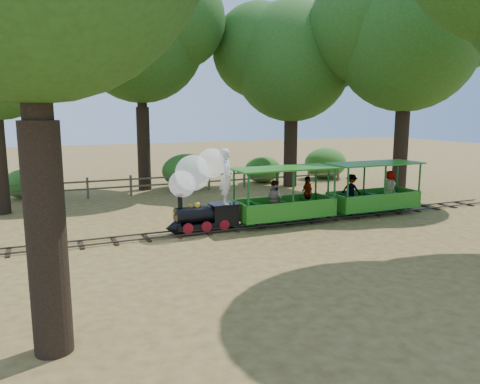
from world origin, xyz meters
name	(u,v)px	position (x,y,z in m)	size (l,w,h in m)	color
ground	(259,226)	(0.00, 0.00, 0.00)	(90.00, 90.00, 0.00)	#9F8444
track	(259,224)	(0.00, 0.00, 0.07)	(22.00, 1.00, 0.10)	#3F3D3A
locomotive	(201,184)	(-2.11, 0.05, 1.64)	(2.49, 1.21, 2.87)	black
carriage_front	(286,201)	(1.05, -0.03, 0.83)	(3.76, 1.53, 1.95)	#277E1B
carriage_rear	(372,193)	(4.95, 0.02, 0.84)	(3.76, 1.53, 1.95)	#277E1B
oak_nc	(139,31)	(-2.03, 9.59, 7.95)	(8.02, 7.05, 10.84)	#2D2116
oak_ne	(291,56)	(5.47, 7.58, 6.89)	(7.76, 6.83, 9.68)	#2D2116
oak_e	(406,32)	(8.97, 3.09, 7.66)	(8.32, 7.32, 10.65)	#2D2116
fence	(190,180)	(0.00, 8.00, 0.58)	(18.10, 0.10, 1.00)	brown
shrub_west	(26,184)	(-7.63, 9.30, 0.69)	(2.00, 1.54, 1.38)	#2D6B1E
shrub_mid_w	(186,171)	(0.18, 9.30, 0.90)	(2.60, 2.00, 1.80)	#2D6B1E
shrub_mid_e	(263,169)	(4.74, 9.30, 0.74)	(2.15, 1.65, 1.49)	#2D6B1E
shrub_east	(325,163)	(8.98, 9.30, 0.93)	(2.68, 2.06, 1.86)	#2D6B1E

